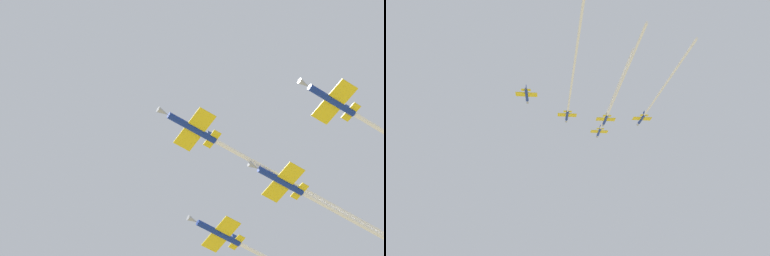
# 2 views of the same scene
# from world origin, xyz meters

# --- Properties ---
(jet_lead) EXTENTS (74.53, 36.18, 2.65)m
(jet_lead) POSITION_xyz_m (-19.63, 14.96, 115.60)
(jet_lead) COLOR navy
(jet_port_inner) EXTENTS (83.64, 40.39, 2.65)m
(jet_port_inner) POSITION_xyz_m (-32.69, 40.98, 116.39)
(jet_port_inner) COLOR navy
(jet_starboard_inner) EXTENTS (64.00, 31.31, 2.65)m
(jet_starboard_inner) POSITION_xyz_m (-38.92, 3.90, 115.94)
(jet_starboard_inner) COLOR navy
(jet_port_outer) EXTENTS (69.37, 33.80, 2.65)m
(jet_port_outer) POSITION_xyz_m (-35.38, 22.24, 114.12)
(jet_port_outer) COLOR navy
(jet_starboard_outer) EXTENTS (12.44, 9.69, 2.65)m
(jet_starboard_outer) POSITION_xyz_m (-13.49, 52.08, 117.03)
(jet_starboard_outer) COLOR navy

